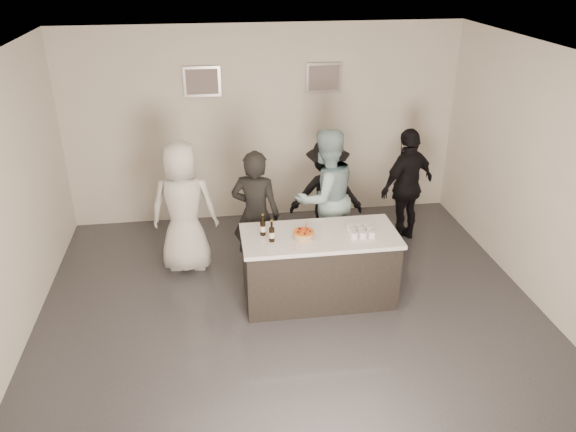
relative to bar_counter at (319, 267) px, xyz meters
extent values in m
plane|color=#3D3D42|center=(-0.38, -0.47, -0.45)|extent=(6.00, 6.00, 0.00)
plane|color=white|center=(-0.38, -0.47, 2.55)|extent=(6.00, 6.00, 0.00)
cube|color=silver|center=(-0.38, 2.53, 1.05)|extent=(6.00, 0.04, 3.00)
cube|color=silver|center=(-0.38, -3.47, 1.05)|extent=(6.00, 0.04, 3.00)
cube|color=silver|center=(2.62, -0.47, 1.05)|extent=(0.04, 6.00, 3.00)
cube|color=#B2B2B7|center=(-1.28, 2.50, 1.75)|extent=(0.54, 0.04, 0.44)
cube|color=#B2B2B7|center=(0.52, 2.50, 1.75)|extent=(0.54, 0.04, 0.44)
cube|color=white|center=(0.00, 0.00, 0.00)|extent=(1.86, 0.86, 0.90)
cylinder|color=orange|center=(-0.21, -0.08, 0.49)|extent=(0.24, 0.24, 0.08)
cylinder|color=black|center=(-0.67, 0.08, 0.58)|extent=(0.07, 0.07, 0.26)
cylinder|color=black|center=(-0.58, -0.09, 0.58)|extent=(0.07, 0.07, 0.26)
cube|color=#C08C12|center=(0.48, -0.06, 0.49)|extent=(0.30, 0.30, 0.08)
cube|color=pink|center=(-0.32, -0.28, 0.45)|extent=(0.24, 0.08, 0.01)
imported|color=black|center=(-0.70, 0.72, 0.42)|extent=(0.73, 0.60, 1.73)
imported|color=#97C0C5|center=(0.26, 0.95, 0.49)|extent=(1.12, 1.01, 1.89)
imported|color=silver|center=(-1.61, 1.01, 0.44)|extent=(0.92, 0.65, 1.78)
imported|color=black|center=(1.56, 1.39, 0.40)|extent=(1.08, 0.85, 1.71)
imported|color=black|center=(0.37, 1.35, 0.35)|extent=(1.11, 0.73, 1.60)
camera|label=1|loc=(-1.22, -5.76, 3.53)|focal=35.00mm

